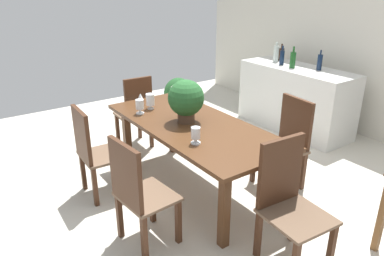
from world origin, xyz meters
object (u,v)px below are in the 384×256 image
object	(u,v)px
wine_bottle_tall	(320,62)
flower_centerpiece	(186,99)
chair_head_end	(136,110)
chair_near_right	(137,190)
wine_bottle_amber	(282,57)
potted_plant_floor	(178,95)
crystal_vase_left	(150,100)
wine_bottle_clear	(276,54)
crystal_vase_right	(140,105)
chair_far_right	(288,139)
crystal_vase_center_near	(196,134)
wine_bottle_green	(293,60)
chair_foot_end	(288,197)
dining_table	(193,131)
chair_near_left	(93,149)
wine_bottle_dark	(281,54)
wine_glass	(140,97)
kitchen_counter	(295,99)

from	to	relation	value
wine_bottle_tall	flower_centerpiece	bearing A→B (deg)	-85.25
chair_head_end	wine_bottle_tall	distance (m)	2.59
chair_near_right	wine_bottle_tall	world-z (taller)	wine_bottle_tall
wine_bottle_amber	potted_plant_floor	size ratio (longest dim) A/B	0.45
crystal_vase_left	wine_bottle_clear	distance (m)	2.42
chair_near_right	flower_centerpiece	size ratio (longest dim) A/B	2.22
crystal_vase_right	chair_far_right	bearing A→B (deg)	48.94
chair_far_right	wine_bottle_amber	xyz separation A→B (m)	(-1.29, 1.27, 0.51)
crystal_vase_center_near	wine_bottle_green	distance (m)	2.61
chair_foot_end	crystal_vase_right	xyz separation A→B (m)	(-1.83, -0.31, 0.31)
chair_head_end	crystal_vase_right	size ratio (longest dim) A/B	6.16
dining_table	chair_near_right	xyz separation A→B (m)	(0.48, -0.89, -0.13)
crystal_vase_left	wine_bottle_green	world-z (taller)	wine_bottle_green
chair_near_right	chair_near_left	distance (m)	0.95
flower_centerpiece	wine_bottle_amber	bearing A→B (deg)	108.35
wine_bottle_dark	wine_bottle_amber	bearing A→B (deg)	-46.17
chair_far_right	potted_plant_floor	distance (m)	2.56
crystal_vase_left	chair_head_end	bearing A→B (deg)	168.68
crystal_vase_left	crystal_vase_right	world-z (taller)	crystal_vase_left
flower_centerpiece	crystal_vase_right	size ratio (longest dim) A/B	2.75
chair_head_end	wine_bottle_amber	bearing A→B (deg)	170.06
dining_table	crystal_vase_center_near	bearing A→B (deg)	-32.42
dining_table	chair_near_left	distance (m)	1.02
dining_table	potted_plant_floor	size ratio (longest dim) A/B	3.37
crystal_vase_right	wine_bottle_green	world-z (taller)	wine_bottle_green
crystal_vase_center_near	wine_bottle_green	world-z (taller)	wine_bottle_green
wine_bottle_dark	wine_bottle_clear	distance (m)	0.14
crystal_vase_left	wine_bottle_tall	distance (m)	2.50
dining_table	wine_bottle_amber	distance (m)	2.34
wine_bottle_green	chair_foot_end	bearing A→B (deg)	-49.08
flower_centerpiece	wine_bottle_dark	bearing A→B (deg)	111.28
wine_bottle_dark	potted_plant_floor	world-z (taller)	wine_bottle_dark
chair_far_right	chair_near_left	bearing A→B (deg)	-112.50
crystal_vase_left	chair_far_right	bearing A→B (deg)	42.55
crystal_vase_right	potted_plant_floor	world-z (taller)	crystal_vase_right
crystal_vase_center_near	wine_glass	world-z (taller)	crystal_vase_center_near
crystal_vase_right	potted_plant_floor	distance (m)	2.16
chair_foot_end	wine_glass	bearing A→B (deg)	99.32
wine_bottle_clear	crystal_vase_left	bearing A→B (deg)	-81.33
wine_bottle_dark	kitchen_counter	bearing A→B (deg)	-17.39
flower_centerpiece	wine_bottle_tall	xyz separation A→B (m)	(-0.20, 2.36, 0.05)
wine_glass	wine_bottle_dark	distance (m)	2.57
crystal_vase_center_near	crystal_vase_right	world-z (taller)	crystal_vase_right
wine_bottle_green	dining_table	bearing A→B (deg)	-74.68
dining_table	flower_centerpiece	distance (m)	0.34
flower_centerpiece	potted_plant_floor	distance (m)	2.40
chair_near_right	wine_bottle_tall	distance (m)	3.35
wine_bottle_tall	wine_bottle_clear	bearing A→B (deg)	-173.60
chair_near_left	flower_centerpiece	xyz separation A→B (m)	(0.39, 0.87, 0.47)
crystal_vase_left	chair_near_left	bearing A→B (deg)	-77.75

